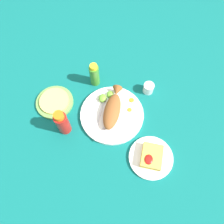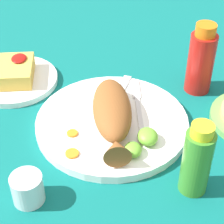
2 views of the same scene
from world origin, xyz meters
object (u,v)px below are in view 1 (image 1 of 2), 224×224
object	(u,v)px
fork_far	(98,122)
salt_cup	(148,88)
side_plate_fries	(151,158)
hot_sauce_bottle_red	(62,123)
tortilla_plate	(55,102)
main_plate	(112,114)
hot_sauce_bottle_green	(94,75)
fried_fish	(113,109)
fork_near	(105,127)

from	to	relation	value
fork_far	salt_cup	distance (m)	0.32
side_plate_fries	hot_sauce_bottle_red	bearing A→B (deg)	-97.54
salt_cup	tortilla_plate	world-z (taller)	salt_cup
main_plate	side_plate_fries	distance (m)	0.28
hot_sauce_bottle_red	side_plate_fries	world-z (taller)	hot_sauce_bottle_red
hot_sauce_bottle_red	hot_sauce_bottle_green	size ratio (longest dim) A/B	1.14
main_plate	fork_far	bearing A→B (deg)	-46.23
fried_fish	hot_sauce_bottle_green	distance (m)	0.21
fork_far	hot_sauce_bottle_green	size ratio (longest dim) A/B	1.28
hot_sauce_bottle_green	side_plate_fries	distance (m)	0.49
hot_sauce_bottle_green	fork_near	bearing A→B (deg)	23.90
fried_fish	hot_sauce_bottle_red	xyz separation A→B (m)	(0.13, -0.21, 0.03)
fork_near	tortilla_plate	size ratio (longest dim) A/B	0.93
fork_far	side_plate_fries	size ratio (longest dim) A/B	0.92
fork_near	tortilla_plate	distance (m)	0.30
main_plate	tortilla_plate	bearing A→B (deg)	-91.45
hot_sauce_bottle_green	side_plate_fries	xyz separation A→B (m)	(0.35, 0.35, -0.06)
hot_sauce_bottle_green	salt_cup	size ratio (longest dim) A/B	2.64
side_plate_fries	fried_fish	bearing A→B (deg)	-130.62
fork_near	side_plate_fries	size ratio (longest dim) A/B	0.87
fork_far	salt_cup	size ratio (longest dim) A/B	3.39
main_plate	tortilla_plate	size ratio (longest dim) A/B	1.66
fork_far	tortilla_plate	distance (m)	0.25
main_plate	fork_near	distance (m)	0.08
fork_far	tortilla_plate	bearing A→B (deg)	-103.02
main_plate	hot_sauce_bottle_red	distance (m)	0.25
hot_sauce_bottle_green	side_plate_fries	bearing A→B (deg)	44.96
hot_sauce_bottle_green	tortilla_plate	distance (m)	0.25
main_plate	fork_near	bearing A→B (deg)	-12.35
main_plate	fried_fish	size ratio (longest dim) A/B	1.34
fried_fish	hot_sauce_bottle_red	world-z (taller)	hot_sauce_bottle_red
main_plate	tortilla_plate	distance (m)	0.30
main_plate	side_plate_fries	bearing A→B (deg)	51.46
main_plate	hot_sauce_bottle_green	size ratio (longest dim) A/B	2.17
fork_near	hot_sauce_bottle_red	size ratio (longest dim) A/B	1.07
tortilla_plate	fried_fish	bearing A→B (deg)	91.08
fork_near	tortilla_plate	xyz separation A→B (m)	(-0.09, -0.28, -0.01)
fried_fish	fork_far	world-z (taller)	fried_fish
tortilla_plate	hot_sauce_bottle_red	bearing A→B (deg)	37.26
fork_far	main_plate	bearing A→B (deg)	135.68
hot_sauce_bottle_red	side_plate_fries	bearing A→B (deg)	82.46
fork_near	salt_cup	bearing A→B (deg)	169.29
hot_sauce_bottle_red	salt_cup	xyz separation A→B (m)	(-0.30, 0.36, -0.05)
fried_fish	side_plate_fries	bearing A→B (deg)	49.59
salt_cup	tortilla_plate	distance (m)	0.49
hot_sauce_bottle_red	salt_cup	distance (m)	0.47
fried_fish	salt_cup	size ratio (longest dim) A/B	4.26
main_plate	salt_cup	size ratio (longest dim) A/B	5.73
fried_fish	hot_sauce_bottle_green	xyz separation A→B (m)	(-0.16, -0.13, 0.02)
fried_fish	salt_cup	xyz separation A→B (m)	(-0.17, 0.15, -0.02)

